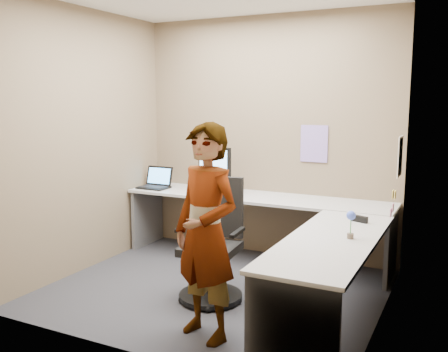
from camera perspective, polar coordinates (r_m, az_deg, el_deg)
The scene contains 20 objects.
ground at distance 4.82m, azimuth -1.11°, elevation -12.86°, with size 3.00×3.00×0.00m, color #242328.
wall_back at distance 5.68m, azimuth 4.96°, elevation 4.43°, with size 3.00×3.00×0.00m, color brown.
wall_right at distance 4.03m, azimuth 18.08°, elevation 2.24°, with size 2.70×2.70×0.00m, color brown.
wall_left at distance 5.36m, azimuth -15.54°, elevation 3.89°, with size 2.70×2.70×0.00m, color brown.
desk at distance 4.80m, azimuth 5.66°, elevation -5.60°, with size 2.98×2.58×0.73m.
paper_ream at distance 5.54m, azimuth -1.20°, elevation -1.79°, with size 0.31×0.23×0.06m, color red.
monitor at distance 5.51m, azimuth -1.13°, elevation 1.40°, with size 0.48×0.23×0.47m.
laptop at distance 6.00m, azimuth -7.76°, elevation -0.73°, with size 0.35×0.29×0.25m.
trackball_mouse at distance 5.76m, azimuth -2.03°, elevation -1.45°, with size 0.12×0.08×0.07m.
origami at distance 5.39m, azimuth -0.38°, elevation -2.11°, with size 0.10×0.10×0.06m, color white.
stapler at distance 4.46m, azimuth 15.21°, elevation -4.75°, with size 0.15×0.04×0.06m, color black.
flower at distance 3.90m, azimuth 14.30°, elevation -4.92°, with size 0.07×0.07×0.22m.
calendar_purple at distance 5.50m, azimuth 10.25°, elevation 3.65°, with size 0.30×0.01×0.40m, color #846BB7.
calendar_white at distance 4.93m, azimuth 19.48°, elevation 2.13°, with size 0.01×0.28×0.38m, color white.
sticky_note_a at distance 4.63m, azimuth 18.75°, elevation -2.00°, with size 0.01×0.07×0.07m, color #F2E059.
sticky_note_b at distance 4.70m, azimuth 18.75°, elevation -3.45°, with size 0.01×0.07×0.07m, color pink.
sticky_note_c at distance 4.59m, azimuth 18.53°, elevation -3.99°, with size 0.01×0.07×0.07m, color pink.
sticky_note_d at distance 4.78m, azimuth 18.98°, elevation -2.04°, with size 0.01×0.07×0.07m, color #F2E059.
office_chair at distance 4.50m, azimuth -1.25°, elevation -8.54°, with size 0.57×0.57×1.07m.
person at distance 3.69m, azimuth -2.06°, elevation -6.48°, with size 0.59×0.39×1.62m, color #999399.
Camera 1 is at (2.08, -3.97, 1.78)m, focal length 40.00 mm.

